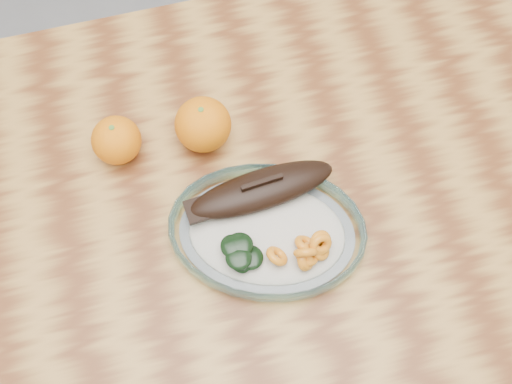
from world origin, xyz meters
TOP-DOWN VIEW (x-y plane):
  - ground at (0.00, 0.00)m, footprint 3.00×3.00m
  - dining_table at (0.00, 0.00)m, footprint 1.20×0.80m
  - plated_meal at (0.06, -0.04)m, footprint 0.64×0.64m
  - orange_left at (-0.11, 0.14)m, footprint 0.07×0.07m
  - orange_right at (0.01, 0.13)m, footprint 0.08×0.08m

SIDE VIEW (x-z plane):
  - ground at x=0.00m, z-range 0.00..0.00m
  - dining_table at x=0.00m, z-range 0.28..1.03m
  - plated_meal at x=0.06m, z-range 0.73..0.81m
  - orange_left at x=-0.11m, z-range 0.75..0.82m
  - orange_right at x=0.01m, z-range 0.75..0.83m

